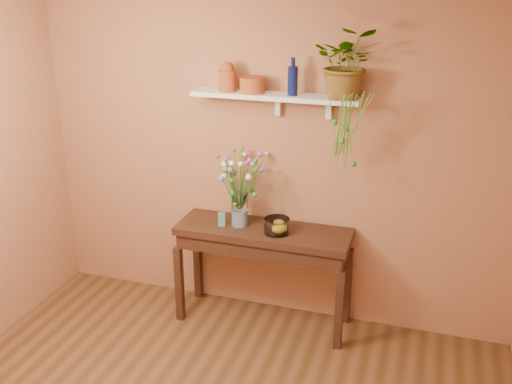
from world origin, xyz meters
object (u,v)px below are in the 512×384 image
object	(u,v)px
bouquet	(238,172)
glass_bowl	(277,226)
blue_bottle	(293,80)
glass_vase	(240,212)
sideboard	(263,242)
terracotta_jug	(227,77)
spider_plant	(347,63)

from	to	relation	value
bouquet	glass_bowl	world-z (taller)	bouquet
blue_bottle	glass_bowl	bearing A→B (deg)	-114.27
blue_bottle	glass_bowl	size ratio (longest dim) A/B	1.38
glass_vase	glass_bowl	bearing A→B (deg)	-8.40
glass_bowl	glass_vase	bearing A→B (deg)	171.60
sideboard	terracotta_jug	world-z (taller)	terracotta_jug
terracotta_jug	bouquet	distance (m)	0.74
blue_bottle	bouquet	world-z (taller)	blue_bottle
spider_plant	glass_vase	xyz separation A→B (m)	(-0.79, -0.11, -1.21)
sideboard	bouquet	world-z (taller)	bouquet
sideboard	spider_plant	xyz separation A→B (m)	(0.59, 0.11, 1.46)
blue_bottle	bouquet	bearing A→B (deg)	-166.12
sideboard	bouquet	bearing A→B (deg)	179.74
glass_vase	glass_bowl	size ratio (longest dim) A/B	1.38
spider_plant	glass_bowl	world-z (taller)	spider_plant
blue_bottle	glass_bowl	world-z (taller)	blue_bottle
spider_plant	blue_bottle	bearing A→B (deg)	-178.95
glass_vase	glass_bowl	xyz separation A→B (m)	(0.33, -0.05, -0.06)
sideboard	glass_vase	size ratio (longest dim) A/B	5.10
terracotta_jug	glass_bowl	bearing A→B (deg)	-17.64
blue_bottle	glass_bowl	distance (m)	1.15
terracotta_jug	glass_vase	size ratio (longest dim) A/B	0.82
bouquet	blue_bottle	bearing A→B (deg)	13.88
glass_bowl	terracotta_jug	bearing A→B (deg)	162.36
sideboard	glass_vase	world-z (taller)	glass_vase
blue_bottle	spider_plant	distance (m)	0.42
terracotta_jug	spider_plant	distance (m)	0.92
glass_vase	bouquet	xyz separation A→B (m)	(-0.01, -0.00, 0.34)
glass_bowl	bouquet	bearing A→B (deg)	171.96
blue_bottle	terracotta_jug	bearing A→B (deg)	-179.56
glass_bowl	blue_bottle	bearing A→B (deg)	65.73
glass_vase	sideboard	bearing A→B (deg)	-0.64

